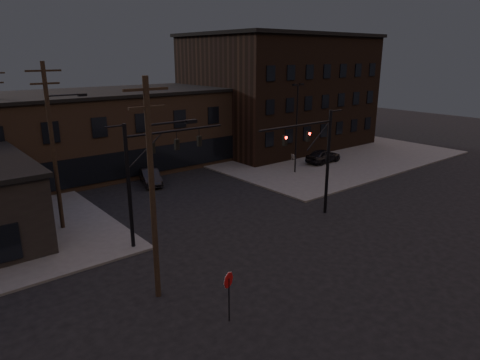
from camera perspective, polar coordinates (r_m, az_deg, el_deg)
name	(u,v)px	position (r m, az deg, el deg)	size (l,w,h in m)	color
ground	(312,256)	(26.97, 9.63, -10.01)	(140.00, 140.00, 0.00)	black
sidewalk_ne	(298,149)	(56.52, 7.80, 4.17)	(30.00, 30.00, 0.15)	#474744
building_row	(117,131)	(48.06, -16.05, 6.31)	(40.00, 12.00, 8.00)	#493527
building_right	(278,93)	(58.28, 5.15, 11.52)	(22.00, 16.00, 14.00)	black
traffic_signal_near	(318,153)	(31.97, 10.41, 3.55)	(7.12, 0.24, 8.00)	black
traffic_signal_far	(147,169)	(27.30, -12.30, 1.42)	(7.12, 0.24, 8.00)	black
stop_sign	(229,285)	(19.93, -1.52, -13.87)	(0.72, 0.33, 2.48)	black
utility_pole_near	(153,186)	(20.73, -11.52, -0.83)	(3.70, 0.28, 11.00)	black
utility_pole_mid	(54,144)	(31.27, -23.60, 4.40)	(3.70, 0.28, 11.50)	black
lot_light_a	(297,121)	(43.71, 7.58, 7.86)	(1.50, 0.28, 9.14)	black
lot_light_b	(301,111)	(51.43, 8.17, 9.11)	(1.50, 0.28, 9.14)	black
parked_car_lot_a	(323,156)	(49.11, 11.03, 3.19)	(1.84, 4.57, 1.56)	black
parked_car_lot_b	(276,153)	(50.20, 4.82, 3.59)	(1.87, 4.61, 1.34)	silver
car_crossing	(150,177)	(41.50, -11.86, 0.44)	(1.56, 4.46, 1.47)	black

